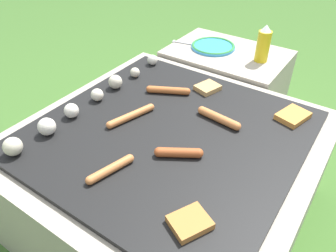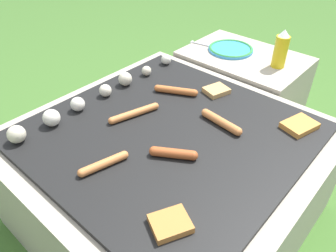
{
  "view_description": "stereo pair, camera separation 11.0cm",
  "coord_description": "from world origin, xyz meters",
  "views": [
    {
      "loc": [
        -0.73,
        -0.5,
        1.13
      ],
      "look_at": [
        0.0,
        0.0,
        0.47
      ],
      "focal_mm": 35.0,
      "sensor_mm": 36.0,
      "label": 1
    },
    {
      "loc": [
        -0.66,
        -0.59,
        1.13
      ],
      "look_at": [
        0.0,
        0.0,
        0.47
      ],
      "focal_mm": 35.0,
      "sensor_mm": 36.0,
      "label": 2
    }
  ],
  "objects": [
    {
      "name": "ground_plane",
      "position": [
        0.0,
        0.0,
        0.0
      ],
      "size": [
        14.0,
        14.0,
        0.0
      ],
      "primitive_type": "plane",
      "color": "#3D6628"
    },
    {
      "name": "side_ledge",
      "position": [
        0.7,
        0.12,
        0.22
      ],
      "size": [
        0.41,
        0.58,
        0.45
      ],
      "color": "#A89E8C",
      "rests_on": "ground_plane"
    },
    {
      "name": "grill",
      "position": [
        0.0,
        0.0,
        0.22
      ],
      "size": [
        0.97,
        0.97,
        0.45
      ],
      "color": "#A89E8C",
      "rests_on": "ground_plane"
    },
    {
      "name": "sausage_back_right",
      "position": [
        -0.26,
        0.03,
        0.46
      ],
      "size": [
        0.16,
        0.06,
        0.03
      ],
      "color": "#C6753D",
      "rests_on": "grill"
    },
    {
      "name": "bread_slice_left",
      "position": [
        -0.28,
        -0.26,
        0.46
      ],
      "size": [
        0.12,
        0.12,
        0.02
      ],
      "color": "#B27033",
      "rests_on": "grill"
    },
    {
      "name": "plate_colorful",
      "position": [
        0.7,
        0.2,
        0.46
      ],
      "size": [
        0.22,
        0.22,
        0.02
      ],
      "color": "#338CCC",
      "rests_on": "side_ledge"
    },
    {
      "name": "condiment_bottle",
      "position": [
        0.69,
        -0.06,
        0.53
      ],
      "size": [
        0.06,
        0.06,
        0.17
      ],
      "color": "gold",
      "rests_on": "side_ledge"
    },
    {
      "name": "sausage_mid_left",
      "position": [
        -0.09,
        -0.1,
        0.46
      ],
      "size": [
        0.1,
        0.13,
        0.03
      ],
      "color": "#A34C23",
      "rests_on": "grill"
    },
    {
      "name": "sausage_back_left",
      "position": [
        -0.02,
        0.15,
        0.46
      ],
      "size": [
        0.19,
        0.08,
        0.03
      ],
      "color": "#C6753D",
      "rests_on": "grill"
    },
    {
      "name": "sausage_front_center",
      "position": [
        0.15,
        -0.12,
        0.46
      ],
      "size": [
        0.05,
        0.18,
        0.03
      ],
      "color": "#C6753D",
      "rests_on": "grill"
    },
    {
      "name": "mushroom_row",
      "position": [
        -0.07,
        0.33,
        0.48
      ],
      "size": [
        0.79,
        0.07,
        0.06
      ],
      "color": "beige",
      "rests_on": "grill"
    },
    {
      "name": "bread_slice_center",
      "position": [
        0.31,
        -0.33,
        0.46
      ],
      "size": [
        0.13,
        0.11,
        0.02
      ],
      "color": "#D18438",
      "rests_on": "grill"
    },
    {
      "name": "fork_utensil",
      "position": [
        0.66,
        0.33,
        0.45
      ],
      "size": [
        0.05,
        0.18,
        0.01
      ],
      "color": "silver",
      "rests_on": "side_ledge"
    },
    {
      "name": "bread_slice_right",
      "position": [
        0.32,
        0.02,
        0.46
      ],
      "size": [
        0.11,
        0.1,
        0.02
      ],
      "color": "tan",
      "rests_on": "grill"
    },
    {
      "name": "sausage_back_center",
      "position": [
        0.2,
        0.14,
        0.46
      ],
      "size": [
        0.1,
        0.16,
        0.03
      ],
      "color": "#B7602D",
      "rests_on": "grill"
    }
  ]
}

